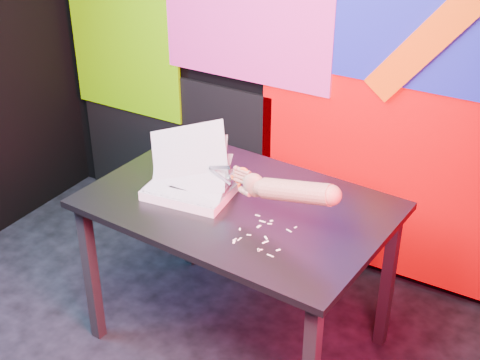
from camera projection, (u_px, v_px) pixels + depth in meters
The scene contains 7 objects.
room at pixel (80, 118), 2.05m from camera, with size 3.01×3.01×2.71m.
backdrop at pixel (301, 90), 3.32m from camera, with size 2.88×0.05×2.08m.
work_table at pixel (238, 219), 2.82m from camera, with size 1.29×0.90×0.75m.
printout_stack at pixel (190, 188), 2.82m from camera, with size 0.42×0.30×0.34m.
scissors at pixel (241, 180), 2.65m from camera, with size 0.21×0.04×0.12m.
hand_forearm at pixel (289, 190), 2.51m from camera, with size 0.47×0.12×0.17m.
paper_clippings at pixel (261, 235), 2.56m from camera, with size 0.21×0.23×0.00m.
Camera 1 is at (1.38, -1.37, 2.19)m, focal length 50.00 mm.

